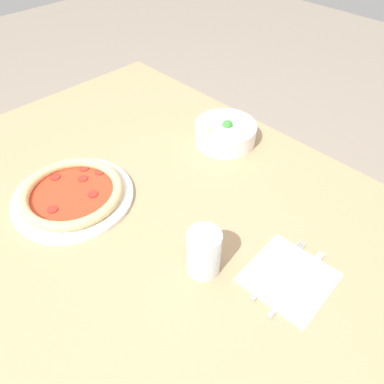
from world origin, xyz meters
The scene contains 8 objects.
ground_plane centered at (0.00, 0.00, 0.00)m, with size 8.00×8.00×0.00m, color gray.
dining_table centered at (0.00, 0.00, 0.67)m, with size 1.31×1.03×0.76m.
pizza centered at (-0.12, -0.12, 0.78)m, with size 0.31×0.31×0.04m.
bowl centered at (-0.02, 0.35, 0.80)m, with size 0.19×0.19×0.08m.
napkin centered at (0.41, 0.08, 0.76)m, with size 0.18×0.18×0.00m.
fork centered at (0.38, 0.08, 0.77)m, with size 0.02×0.20×0.00m.
knife centered at (0.43, 0.07, 0.77)m, with size 0.02×0.21×0.01m.
glass centered at (0.26, -0.03, 0.82)m, with size 0.07×0.07×0.11m.
Camera 1 is at (0.59, -0.38, 1.45)m, focal length 35.00 mm.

